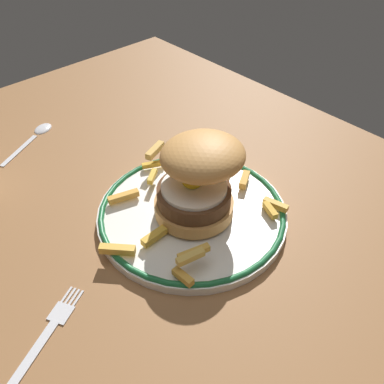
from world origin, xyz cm
name	(u,v)px	position (x,y,z in cm)	size (l,w,h in cm)	color
ground_plane	(192,264)	(0.00, 0.00, -2.00)	(116.82, 82.42, 4.00)	#8F6038
dinner_plate	(192,213)	(-4.76, 4.33, 0.84)	(25.48, 25.48, 1.60)	white
burger	(199,176)	(-4.48, 5.19, 6.96)	(11.20, 12.43, 10.73)	#D3934C
fries_pile	(183,206)	(-5.25, 3.24, 2.51)	(21.40, 24.86, 2.93)	gold
fork	(43,339)	(-2.00, -19.38, 0.18)	(7.82, 13.43, 0.36)	silver
spoon	(38,131)	(-37.99, -1.19, 0.36)	(7.86, 12.49, 0.90)	silver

